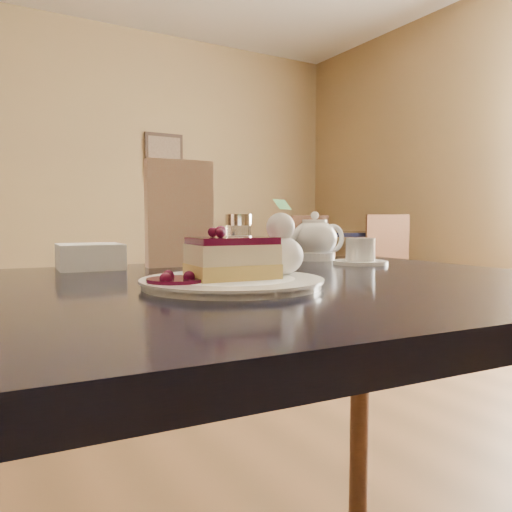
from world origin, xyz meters
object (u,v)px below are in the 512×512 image
main_table (219,334)px  cheesecake_slice (232,258)px  bg_table_far_right (345,297)px  tea_set (323,243)px  dessert_plate (232,283)px

main_table → cheesecake_slice: (-0.00, -0.05, 0.12)m
bg_table_far_right → cheesecake_slice: bearing=-108.8°
cheesecake_slice → tea_set: 0.53m
dessert_plate → bg_table_far_right: dessert_plate is taller
bg_table_far_right → main_table: bearing=-109.2°
cheesecake_slice → bg_table_far_right: (3.08, 3.36, -0.74)m
cheesecake_slice → main_table: bearing=90.0°
tea_set → bg_table_far_right: tea_set is taller
dessert_plate → cheesecake_slice: bearing=-26.6°
main_table → bg_table_far_right: (3.08, 3.30, -0.62)m
main_table → dessert_plate: size_ratio=4.90×
cheesecake_slice → tea_set: size_ratio=0.48×
dessert_plate → bg_table_far_right: size_ratio=0.14×
main_table → bg_table_far_right: 4.56m
main_table → dessert_plate: 0.10m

